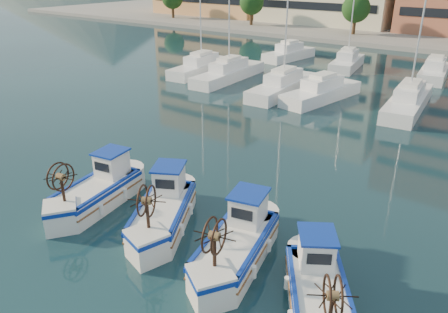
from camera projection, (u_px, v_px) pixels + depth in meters
ground at (175, 235)px, 17.51m from camera, size 300.00×300.00×0.00m
yacht_marina at (354, 79)px, 39.27m from camera, size 39.67×22.53×11.50m
fishing_boat_a at (98, 189)px, 19.44m from camera, size 2.58×4.64×2.82m
fishing_boat_b at (164, 209)px, 17.83m from camera, size 3.74×4.72×2.86m
fishing_boat_c at (237, 242)px, 15.68m from camera, size 2.87×4.76×2.88m
fishing_boat_d at (318, 290)px, 13.45m from camera, size 3.72×4.40×2.69m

